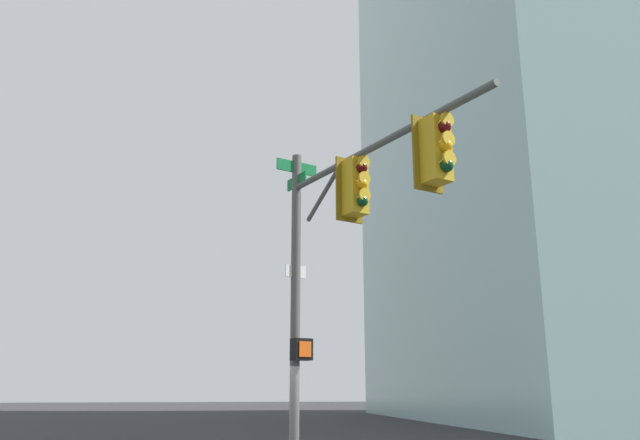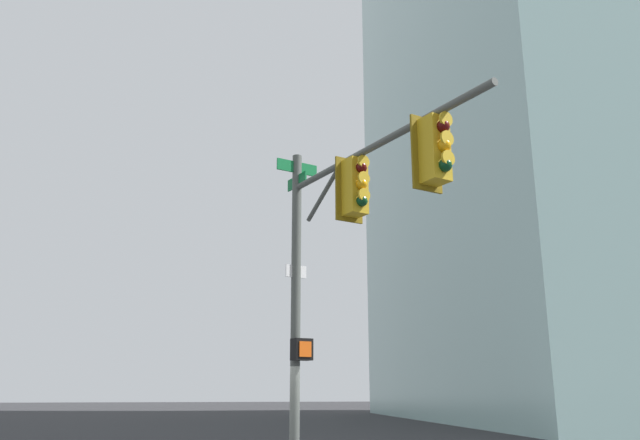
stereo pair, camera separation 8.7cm
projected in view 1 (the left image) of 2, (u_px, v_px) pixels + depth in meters
name	position (u px, v px, depth m)	size (l,w,h in m)	color
signal_pole_assembly	(347.00, 234.00, 10.96)	(2.52, 5.33, 6.72)	#4C514C
building_brick_nearside	(583.00, 165.00, 55.79)	(22.58, 20.92, 42.62)	#4C3328
building_brick_midblock	(634.00, 182.00, 59.21)	(22.72, 18.84, 41.89)	brown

